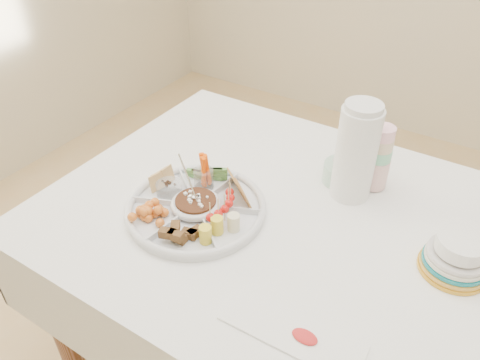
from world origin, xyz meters
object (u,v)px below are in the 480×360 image
Objects in this scene: party_tray at (196,206)px; plate_stack at (458,254)px; dining_table at (307,317)px; thermos at (356,151)px.

party_tray is 0.67m from plate_stack.
dining_table is 0.53m from party_tray.
plate_stack reaches higher than party_tray.
dining_table is 0.56m from thermos.
plate_stack reaches higher than dining_table.
thermos is (0.33, 0.31, 0.13)m from party_tray.
thermos is at bearing 43.43° from party_tray.
party_tray is 1.28× the size of thermos.
party_tray reaches higher than dining_table.
dining_table is at bearing -93.28° from thermos.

